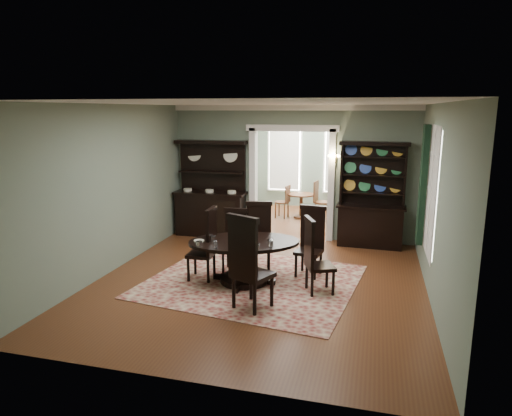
# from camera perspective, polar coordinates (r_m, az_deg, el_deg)

# --- Properties ---
(room) EXTENTS (5.51, 6.01, 3.01)m
(room) POSITION_cam_1_polar(r_m,az_deg,el_deg) (7.51, 0.43, 2.05)
(room) COLOR #582E17
(room) RESTS_ON ground
(parlor) EXTENTS (3.51, 3.50, 3.01)m
(parlor) POSITION_cam_1_polar(r_m,az_deg,el_deg) (12.85, 6.53, 5.94)
(parlor) COLOR #582E17
(parlor) RESTS_ON ground
(doorway_trim) EXTENTS (2.08, 0.25, 2.57)m
(doorway_trim) POSITION_cam_1_polar(r_m,az_deg,el_deg) (10.36, 4.50, 5.05)
(doorway_trim) COLOR silver
(doorway_trim) RESTS_ON floor
(right_window) EXTENTS (0.15, 1.47, 2.12)m
(right_window) POSITION_cam_1_polar(r_m,az_deg,el_deg) (8.19, 20.64, 2.29)
(right_window) COLOR white
(right_window) RESTS_ON wall_right
(wall_sconce) EXTENTS (0.27, 0.21, 0.21)m
(wall_sconce) POSITION_cam_1_polar(r_m,az_deg,el_deg) (10.05, 9.73, 6.25)
(wall_sconce) COLOR gold
(wall_sconce) RESTS_ON back_wall_right
(rug) EXTENTS (3.79, 3.46, 0.01)m
(rug) POSITION_cam_1_polar(r_m,az_deg,el_deg) (7.96, -0.45, -9.12)
(rug) COLOR maroon
(rug) RESTS_ON floor
(dining_table) EXTENTS (2.19, 2.19, 0.74)m
(dining_table) POSITION_cam_1_polar(r_m,az_deg,el_deg) (7.76, -1.49, -5.70)
(dining_table) COLOR black
(dining_table) RESTS_ON rug
(centerpiece) EXTENTS (1.39, 0.89, 0.23)m
(centerpiece) POSITION_cam_1_polar(r_m,az_deg,el_deg) (7.63, -2.20, -3.75)
(centerpiece) COLOR silver
(centerpiece) RESTS_ON dining_table
(chair_far_left) EXTENTS (0.44, 0.42, 1.14)m
(chair_far_left) POSITION_cam_1_polar(r_m,az_deg,el_deg) (8.36, -2.64, -3.77)
(chair_far_left) COLOR black
(chair_far_left) RESTS_ON rug
(chair_far_mid) EXTENTS (0.57, 0.55, 1.27)m
(chair_far_mid) POSITION_cam_1_polar(r_m,az_deg,el_deg) (8.34, 0.36, -3.34)
(chair_far_mid) COLOR black
(chair_far_mid) RESTS_ON rug
(chair_far_right) EXTENTS (0.53, 0.51, 1.25)m
(chair_far_right) POSITION_cam_1_polar(r_m,az_deg,el_deg) (8.17, 6.88, -3.85)
(chair_far_right) COLOR black
(chair_far_right) RESTS_ON rug
(chair_end_left) EXTENTS (0.47, 0.49, 1.28)m
(chair_end_left) POSITION_cam_1_polar(r_m,az_deg,el_deg) (7.88, -6.17, -4.29)
(chair_end_left) COLOR black
(chair_end_left) RESTS_ON rug
(chair_end_right) EXTENTS (0.58, 0.59, 1.24)m
(chair_end_right) POSITION_cam_1_polar(r_m,az_deg,el_deg) (7.33, 7.27, -5.74)
(chair_end_right) COLOR black
(chair_end_right) RESTS_ON rug
(chair_near) EXTENTS (0.70, 0.69, 1.45)m
(chair_near) POSITION_cam_1_polar(r_m,az_deg,el_deg) (6.62, -1.10, -6.63)
(chair_near) COLOR black
(chair_near) RESTS_ON rug
(sideboard) EXTENTS (1.69, 0.63, 2.21)m
(sideboard) POSITION_cam_1_polar(r_m,az_deg,el_deg) (10.74, -5.64, 0.71)
(sideboard) COLOR black
(sideboard) RESTS_ON floor
(welsh_dresser) EXTENTS (1.46, 0.58, 2.25)m
(welsh_dresser) POSITION_cam_1_polar(r_m,az_deg,el_deg) (10.09, 14.19, -0.11)
(welsh_dresser) COLOR black
(welsh_dresser) RESTS_ON floor
(parlor_table) EXTENTS (0.72, 0.72, 0.66)m
(parlor_table) POSITION_cam_1_polar(r_m,az_deg,el_deg) (12.47, 5.66, 0.73)
(parlor_table) COLOR #532817
(parlor_table) RESTS_ON parlor_floor
(parlor_chair_left) EXTENTS (0.40, 0.39, 0.90)m
(parlor_chair_left) POSITION_cam_1_polar(r_m,az_deg,el_deg) (12.42, 3.53, 0.95)
(parlor_chair_left) COLOR #532817
(parlor_chair_left) RESTS_ON parlor_floor
(parlor_chair_right) EXTENTS (0.47, 0.45, 1.06)m
(parlor_chair_right) POSITION_cam_1_polar(r_m,az_deg,el_deg) (12.16, 8.04, 1.02)
(parlor_chair_right) COLOR #532817
(parlor_chair_right) RESTS_ON parlor_floor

